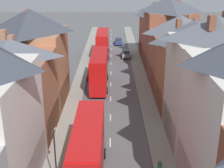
# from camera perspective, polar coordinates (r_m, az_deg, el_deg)

# --- Properties ---
(pavement_left) EXTENTS (2.20, 104.00, 0.14)m
(pavement_left) POSITION_cam_1_polar(r_m,az_deg,el_deg) (52.07, -5.96, 0.74)
(pavement_left) COLOR gray
(pavement_left) RESTS_ON ground
(pavement_right) EXTENTS (2.20, 104.00, 0.14)m
(pavement_right) POSITION_cam_1_polar(r_m,az_deg,el_deg) (52.03, 5.29, 0.75)
(pavement_right) COLOR gray
(pavement_right) RESTS_ON ground
(centre_line_dashes) EXTENTS (0.14, 97.80, 0.01)m
(centre_line_dashes) POSITION_cam_1_polar(r_m,az_deg,el_deg) (49.93, -0.34, -0.07)
(centre_line_dashes) COLOR silver
(centre_line_dashes) RESTS_ON ground
(terrace_row_right) EXTENTS (8.00, 69.74, 13.77)m
(terrace_row_right) POSITION_cam_1_polar(r_m,az_deg,el_deg) (37.35, 15.41, 2.03)
(terrace_row_right) COLOR #A36042
(terrace_row_right) RESTS_ON ground
(double_decker_bus_lead) EXTENTS (2.74, 10.80, 5.30)m
(double_decker_bus_lead) POSITION_cam_1_polar(r_m,az_deg,el_deg) (26.85, -4.49, -12.23)
(double_decker_bus_lead) COLOR red
(double_decker_bus_lead) RESTS_ON ground
(double_decker_bus_mid_street) EXTENTS (2.74, 10.80, 5.30)m
(double_decker_bus_mid_street) POSITION_cam_1_polar(r_m,az_deg,el_deg) (48.06, -2.51, 2.64)
(double_decker_bus_mid_street) COLOR #B70F0F
(double_decker_bus_mid_street) RESTS_ON ground
(double_decker_bus_far_approaching) EXTENTS (2.74, 10.80, 5.30)m
(double_decker_bus_far_approaching) POSITION_cam_1_polar(r_m,az_deg,el_deg) (65.96, -1.88, 7.42)
(double_decker_bus_far_approaching) COLOR red
(double_decker_bus_far_approaching) RESTS_ON ground
(car_near_blue) EXTENTS (1.90, 3.82, 1.62)m
(car_near_blue) POSITION_cam_1_polar(r_m,az_deg,el_deg) (52.73, -3.71, 1.92)
(car_near_blue) COLOR maroon
(car_near_blue) RESTS_ON ground
(car_parked_left_a) EXTENTS (1.90, 4.31, 1.62)m
(car_parked_left_a) POSITION_cam_1_polar(r_m,az_deg,el_deg) (65.84, 2.42, 5.61)
(car_parked_left_a) COLOR gray
(car_parked_left_a) RESTS_ON ground
(car_mid_black) EXTENTS (1.90, 4.34, 1.67)m
(car_mid_black) POSITION_cam_1_polar(r_m,az_deg,el_deg) (77.63, 1.07, 7.84)
(car_mid_black) COLOR navy
(car_mid_black) RESTS_ON ground
(pedestrian_mid_left) EXTENTS (0.36, 0.22, 1.61)m
(pedestrian_mid_left) POSITION_cam_1_polar(r_m,az_deg,el_deg) (28.34, 8.59, -14.82)
(pedestrian_mid_left) COLOR gray
(pedestrian_mid_left) RESTS_ON pavement_right
(street_lamp) EXTENTS (0.20, 1.12, 5.50)m
(street_lamp) POSITION_cam_1_polar(r_m,az_deg,el_deg) (25.64, -10.36, -13.12)
(street_lamp) COLOR black
(street_lamp) RESTS_ON ground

